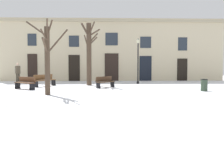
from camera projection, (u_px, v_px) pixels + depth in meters
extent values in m
plane|color=white|center=(113.00, 94.00, 13.80)|extent=(36.84, 36.84, 0.00)
cube|color=beige|center=(109.00, 50.00, 23.42)|extent=(23.03, 0.40, 6.21)
cube|color=tan|center=(109.00, 21.00, 23.02)|extent=(23.03, 0.30, 0.24)
cube|color=black|center=(33.00, 68.00, 23.05)|extent=(0.95, 0.08, 2.67)
cube|color=#262D38|center=(32.00, 40.00, 22.90)|extent=(0.85, 0.06, 1.18)
cube|color=black|center=(74.00, 68.00, 23.18)|extent=(1.10, 0.08, 2.58)
cube|color=#262D38|center=(74.00, 41.00, 23.04)|extent=(0.99, 0.06, 1.09)
cube|color=black|center=(112.00, 67.00, 23.30)|extent=(1.37, 0.08, 2.73)
cube|color=#262D38|center=(112.00, 39.00, 23.15)|extent=(1.23, 0.06, 1.24)
cube|color=black|center=(145.00, 68.00, 23.42)|extent=(1.21, 0.08, 2.48)
cube|color=#262D38|center=(146.00, 42.00, 23.28)|extent=(1.09, 0.06, 1.11)
cube|color=black|center=(182.00, 70.00, 23.55)|extent=(1.01, 0.08, 2.23)
cube|color=#262D38|center=(183.00, 44.00, 23.41)|extent=(0.91, 0.06, 1.31)
cylinder|color=#423326|center=(47.00, 61.00, 13.17)|extent=(0.30, 0.30, 3.83)
cylinder|color=#423326|center=(47.00, 31.00, 12.64)|extent=(0.34, 0.98, 1.23)
cylinder|color=#423326|center=(37.00, 29.00, 12.78)|extent=(1.03, 0.66, 0.78)
cylinder|color=#423326|center=(44.00, 35.00, 12.61)|extent=(0.16, 1.02, 0.59)
cylinder|color=#423326|center=(57.00, 41.00, 13.48)|extent=(1.14, 0.84, 1.49)
cylinder|color=#423326|center=(45.00, 46.00, 12.55)|extent=(0.16, 1.21, 0.80)
cylinder|color=#423326|center=(49.00, 29.00, 12.83)|extent=(0.53, 0.62, 0.93)
cylinder|color=#423326|center=(89.00, 54.00, 18.66)|extent=(0.40, 0.40, 4.94)
cylinder|color=#423326|center=(92.00, 29.00, 18.05)|extent=(0.60, 1.14, 1.01)
cylinder|color=#423326|center=(87.00, 43.00, 19.12)|extent=(0.57, 1.15, 1.43)
cylinder|color=#423326|center=(93.00, 41.00, 18.81)|extent=(0.74, 0.53, 0.76)
cylinder|color=#423326|center=(94.00, 33.00, 18.34)|extent=(0.96, 0.61, 0.57)
cylinder|color=#423326|center=(93.00, 38.00, 18.55)|extent=(0.79, 0.23, 0.83)
cylinder|color=#423326|center=(85.00, 30.00, 18.39)|extent=(0.74, 0.52, 1.09)
cylinder|color=black|center=(138.00, 64.00, 20.14)|extent=(0.10, 0.10, 3.48)
cylinder|color=black|center=(138.00, 83.00, 20.22)|extent=(0.22, 0.22, 0.20)
cube|color=beige|center=(138.00, 41.00, 20.04)|extent=(0.24, 0.24, 0.36)
cone|color=black|center=(138.00, 39.00, 20.03)|extent=(0.30, 0.30, 0.14)
cylinder|color=#2D3D2D|center=(204.00, 85.00, 14.93)|extent=(0.42, 0.42, 0.74)
torus|color=black|center=(204.00, 79.00, 14.91)|extent=(0.45, 0.45, 0.04)
cube|color=brown|center=(45.00, 80.00, 18.06)|extent=(1.41, 1.83, 0.05)
cube|color=brown|center=(43.00, 77.00, 18.15)|extent=(1.12, 1.64, 0.39)
cube|color=black|center=(36.00, 84.00, 17.31)|extent=(0.37, 0.27, 0.47)
torus|color=black|center=(38.00, 86.00, 17.23)|extent=(0.12, 0.16, 0.17)
cube|color=black|center=(53.00, 82.00, 18.82)|extent=(0.37, 0.27, 0.47)
torus|color=black|center=(55.00, 84.00, 18.74)|extent=(0.12, 0.16, 0.17)
cube|color=#51331E|center=(25.00, 83.00, 15.95)|extent=(1.61, 1.27, 0.05)
cube|color=#51331E|center=(27.00, 79.00, 16.11)|extent=(1.41, 0.97, 0.35)
cube|color=black|center=(18.00, 85.00, 16.35)|extent=(0.27, 0.38, 0.45)
torus|color=black|center=(15.00, 88.00, 16.20)|extent=(0.16, 0.12, 0.17)
cube|color=black|center=(32.00, 87.00, 15.57)|extent=(0.27, 0.38, 0.45)
torus|color=black|center=(30.00, 89.00, 15.43)|extent=(0.16, 0.12, 0.17)
cube|color=#3D2819|center=(106.00, 82.00, 16.94)|extent=(1.39, 1.34, 0.05)
cube|color=#3D2819|center=(104.00, 79.00, 17.06)|extent=(1.19, 1.12, 0.36)
cube|color=black|center=(98.00, 86.00, 16.45)|extent=(0.29, 0.30, 0.42)
torus|color=black|center=(100.00, 88.00, 16.35)|extent=(0.14, 0.14, 0.17)
cube|color=black|center=(112.00, 84.00, 17.45)|extent=(0.29, 0.30, 0.42)
torus|color=black|center=(114.00, 86.00, 17.35)|extent=(0.14, 0.14, 0.17)
cylinder|color=#2D271E|center=(17.00, 79.00, 20.32)|extent=(0.14, 0.14, 0.87)
cylinder|color=#2D271E|center=(19.00, 78.00, 20.45)|extent=(0.14, 0.14, 0.87)
cube|color=#4C4233|center=(18.00, 70.00, 20.34)|extent=(0.43, 0.42, 0.67)
sphere|color=beige|center=(18.00, 64.00, 20.32)|extent=(0.24, 0.24, 0.24)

